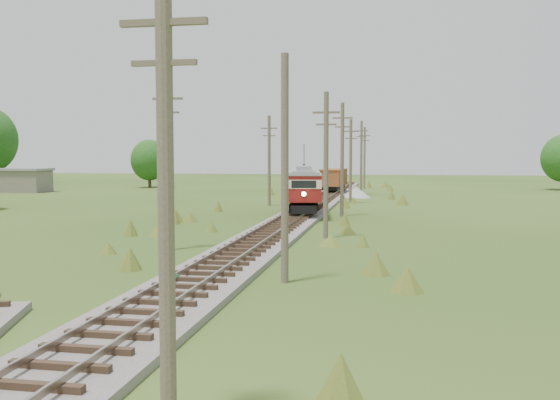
% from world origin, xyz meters
% --- Properties ---
extents(ground, '(260.00, 260.00, 0.00)m').
position_xyz_m(ground, '(0.00, 0.00, 0.00)').
color(ground, '#234314').
rests_on(ground, ground).
extents(railbed_main, '(3.60, 96.00, 0.57)m').
position_xyz_m(railbed_main, '(0.00, 34.00, 0.19)').
color(railbed_main, '#605B54').
rests_on(railbed_main, ground).
extents(switch_marker, '(0.45, 0.06, 1.08)m').
position_xyz_m(switch_marker, '(-0.20, 1.50, 0.63)').
color(switch_marker, black).
rests_on(switch_marker, ground).
extents(streetcar, '(4.21, 11.58, 5.24)m').
position_xyz_m(streetcar, '(0.00, 32.03, 2.48)').
color(streetcar, black).
rests_on(streetcar, ground).
extents(gondola, '(2.91, 7.80, 2.55)m').
position_xyz_m(gondola, '(0.00, 57.61, 1.94)').
color(gondola, black).
rests_on(gondola, ground).
extents(gravel_pile, '(3.40, 3.60, 1.23)m').
position_xyz_m(gravel_pile, '(3.17, 52.83, 0.58)').
color(gravel_pile, gray).
rests_on(gravel_pile, ground).
extents(utility_pole_r_0, '(1.60, 0.30, 8.50)m').
position_xyz_m(utility_pole_r_0, '(3.20, -8.00, 4.37)').
color(utility_pole_r_0, brown).
rests_on(utility_pole_r_0, ground).
extents(utility_pole_r_1, '(0.30, 0.30, 8.80)m').
position_xyz_m(utility_pole_r_1, '(3.10, 5.00, 4.40)').
color(utility_pole_r_1, brown).
rests_on(utility_pole_r_1, ground).
extents(utility_pole_r_2, '(1.60, 0.30, 8.60)m').
position_xyz_m(utility_pole_r_2, '(3.30, 18.00, 4.42)').
color(utility_pole_r_2, brown).
rests_on(utility_pole_r_2, ground).
extents(utility_pole_r_3, '(1.60, 0.30, 9.00)m').
position_xyz_m(utility_pole_r_3, '(3.20, 31.00, 4.63)').
color(utility_pole_r_3, brown).
rests_on(utility_pole_r_3, ground).
extents(utility_pole_r_4, '(1.60, 0.30, 8.40)m').
position_xyz_m(utility_pole_r_4, '(3.00, 44.00, 4.32)').
color(utility_pole_r_4, brown).
rests_on(utility_pole_r_4, ground).
extents(utility_pole_r_5, '(1.60, 0.30, 8.90)m').
position_xyz_m(utility_pole_r_5, '(3.40, 57.00, 4.58)').
color(utility_pole_r_5, brown).
rests_on(utility_pole_r_5, ground).
extents(utility_pole_r_6, '(1.60, 0.30, 8.70)m').
position_xyz_m(utility_pole_r_6, '(3.20, 70.00, 4.47)').
color(utility_pole_r_6, brown).
rests_on(utility_pole_r_6, ground).
extents(utility_pole_l_a, '(1.60, 0.30, 9.00)m').
position_xyz_m(utility_pole_l_a, '(-4.20, 12.00, 4.63)').
color(utility_pole_l_a, brown).
rests_on(utility_pole_l_a, ground).
extents(utility_pole_l_b, '(1.60, 0.30, 8.60)m').
position_xyz_m(utility_pole_l_b, '(-4.50, 40.00, 4.42)').
color(utility_pole_l_b, brown).
rests_on(utility_pole_l_b, ground).
extents(tree_mid_a, '(5.46, 5.46, 7.03)m').
position_xyz_m(tree_mid_a, '(-28.00, 68.00, 4.02)').
color(tree_mid_a, '#38281C').
rests_on(tree_mid_a, ground).
extents(shed, '(6.40, 4.40, 3.10)m').
position_xyz_m(shed, '(-40.00, 55.00, 1.57)').
color(shed, slate).
rests_on(shed, ground).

